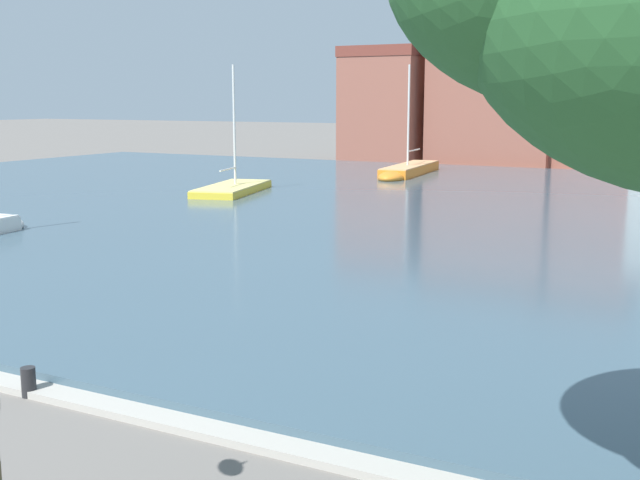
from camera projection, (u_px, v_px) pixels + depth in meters
harbor_water at (497, 216)px, 32.51m from camera, size 80.15×45.40×0.26m
quay_edge_coping at (108, 407)px, 12.51m from camera, size 80.15×0.50×0.12m
sailboat_orange at (406, 172)px, 48.79m from camera, size 2.50×9.27×6.95m
sailboat_yellow at (236, 190)px, 40.24m from camera, size 3.78×7.33×6.56m
mooring_bollard at (29, 382)px, 13.06m from camera, size 0.24×0.24×0.50m
townhouse_wide_warehouse at (386, 105)px, 60.99m from camera, size 6.10×5.48×8.80m
townhouse_corner_house at (499, 98)px, 59.10m from camera, size 9.14×7.90×9.85m
townhouse_narrow_midrow at (593, 94)px, 55.57m from camera, size 7.00×5.35×10.44m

